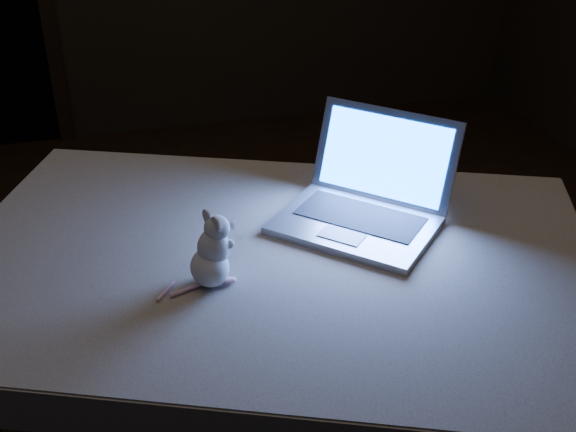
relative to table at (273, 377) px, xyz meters
name	(u,v)px	position (x,y,z in m)	size (l,w,h in m)	color
floor	(255,407)	(0.01, 0.30, -0.40)	(5.00, 5.00, 0.00)	black
table	(273,377)	(0.00, 0.00, 0.00)	(1.48, 0.95, 0.79)	black
tablecloth	(268,272)	(-0.01, 0.00, 0.35)	(1.58, 1.06, 0.11)	#B9AE9C
laptop	(357,183)	(0.24, 0.06, 0.54)	(0.40, 0.35, 0.27)	#A6A6AA
plush_mouse	(209,250)	(-0.17, -0.08, 0.49)	(0.13, 0.13, 0.18)	white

